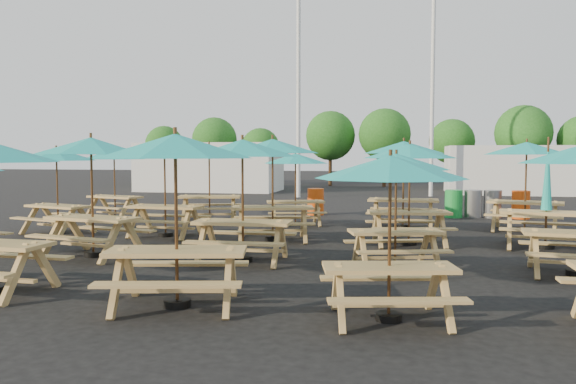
% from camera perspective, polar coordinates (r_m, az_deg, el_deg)
% --- Properties ---
extents(ground, '(120.00, 120.00, 0.00)m').
position_cam_1_polar(ground, '(13.89, -1.23, -4.93)').
color(ground, black).
rests_on(ground, ground).
extents(picnic_unit_2, '(2.57, 2.57, 2.30)m').
position_cam_1_polar(picnic_unit_2, '(16.13, -22.46, 3.09)').
color(picnic_unit_2, tan).
rests_on(picnic_unit_2, ground).
extents(picnic_unit_3, '(2.56, 2.56, 2.31)m').
position_cam_1_polar(picnic_unit_3, '(19.03, -17.25, 3.30)').
color(picnic_unit_3, tan).
rests_on(picnic_unit_3, ground).
extents(picnic_unit_5, '(2.66, 2.66, 2.49)m').
position_cam_1_polar(picnic_unit_5, '(12.19, -19.37, 3.80)').
color(picnic_unit_5, tan).
rests_on(picnic_unit_5, ground).
extents(picnic_unit_6, '(2.28, 2.28, 2.39)m').
position_cam_1_polar(picnic_unit_6, '(14.74, -12.43, 3.56)').
color(picnic_unit_6, tan).
rests_on(picnic_unit_6, ground).
extents(picnic_unit_7, '(2.69, 2.69, 2.46)m').
position_cam_1_polar(picnic_unit_7, '(17.79, -8.02, 3.83)').
color(picnic_unit_7, tan).
rests_on(picnic_unit_7, ground).
extents(picnic_unit_8, '(2.60, 2.60, 2.42)m').
position_cam_1_polar(picnic_unit_8, '(7.81, -11.37, 3.62)').
color(picnic_unit_8, tan).
rests_on(picnic_unit_8, ground).
extents(picnic_unit_9, '(2.27, 2.27, 2.43)m').
position_cam_1_polar(picnic_unit_9, '(10.99, -4.65, 3.77)').
color(picnic_unit_9, tan).
rests_on(picnic_unit_9, ground).
extents(picnic_unit_10, '(2.75, 2.75, 2.52)m').
position_cam_1_polar(picnic_unit_10, '(13.75, -1.58, 4.10)').
color(picnic_unit_10, tan).
rests_on(picnic_unit_10, ground).
extents(picnic_unit_11, '(2.44, 2.44, 2.17)m').
position_cam_1_polar(picnic_unit_11, '(16.83, 0.77, 3.01)').
color(picnic_unit_11, tan).
rests_on(picnic_unit_11, ground).
extents(picnic_unit_12, '(2.28, 2.28, 2.12)m').
position_cam_1_polar(picnic_unit_12, '(7.14, 10.35, 1.56)').
color(picnic_unit_12, tan).
rests_on(picnic_unit_12, ground).
extents(picnic_unit_13, '(2.41, 2.41, 2.15)m').
position_cam_1_polar(picnic_unit_13, '(10.47, 10.93, 2.38)').
color(picnic_unit_13, tan).
rests_on(picnic_unit_13, ground).
extents(picnic_unit_14, '(2.48, 2.48, 2.38)m').
position_cam_1_polar(picnic_unit_14, '(13.35, 12.27, 3.51)').
color(picnic_unit_14, tan).
rests_on(picnic_unit_14, ground).
extents(picnic_unit_15, '(2.35, 2.35, 2.52)m').
position_cam_1_polar(picnic_unit_15, '(16.36, 11.68, 3.98)').
color(picnic_unit_15, tan).
rests_on(picnic_unit_15, ground).
extents(picnic_unit_18, '(2.22, 2.02, 2.51)m').
position_cam_1_polar(picnic_unit_18, '(13.85, 24.78, -1.02)').
color(picnic_unit_18, tan).
rests_on(picnic_unit_18, ground).
extents(picnic_unit_19, '(2.76, 2.76, 2.48)m').
position_cam_1_polar(picnic_unit_19, '(16.71, 23.07, 3.64)').
color(picnic_unit_19, tan).
rests_on(picnic_unit_19, ground).
extents(waste_bin_0, '(0.58, 0.58, 0.93)m').
position_cam_1_polar(waste_bin_0, '(19.74, 2.83, -0.99)').
color(waste_bin_0, '#E14A0D').
rests_on(waste_bin_0, ground).
extents(waste_bin_1, '(0.58, 0.58, 0.93)m').
position_cam_1_polar(waste_bin_1, '(19.69, 16.48, -1.15)').
color(waste_bin_1, green).
rests_on(waste_bin_1, ground).
extents(waste_bin_2, '(0.58, 0.58, 0.93)m').
position_cam_1_polar(waste_bin_2, '(19.88, 18.29, -1.14)').
color(waste_bin_2, gray).
rests_on(waste_bin_2, ground).
extents(waste_bin_3, '(0.58, 0.58, 0.93)m').
position_cam_1_polar(waste_bin_3, '(19.99, 20.07, -1.15)').
color(waste_bin_3, gray).
rests_on(waste_bin_3, ground).
extents(waste_bin_4, '(0.58, 0.58, 0.93)m').
position_cam_1_polar(waste_bin_4, '(20.06, 22.57, -1.20)').
color(waste_bin_4, '#E14A0D').
rests_on(waste_bin_4, ground).
extents(mast_0, '(0.20, 0.20, 12.00)m').
position_cam_1_polar(mast_0, '(28.12, 1.08, 11.75)').
color(mast_0, silver).
rests_on(mast_0, ground).
extents(mast_1, '(0.20, 0.20, 12.00)m').
position_cam_1_polar(mast_1, '(29.69, 14.49, 11.21)').
color(mast_1, silver).
rests_on(mast_1, ground).
extents(event_tent_0, '(8.00, 4.00, 2.80)m').
position_cam_1_polar(event_tent_0, '(33.28, -7.90, 2.54)').
color(event_tent_0, silver).
rests_on(event_tent_0, ground).
extents(event_tent_1, '(7.00, 4.00, 2.60)m').
position_cam_1_polar(event_tent_1, '(32.95, 21.91, 2.11)').
color(event_tent_1, silver).
rests_on(event_tent_1, ground).
extents(tree_0, '(2.80, 2.80, 4.24)m').
position_cam_1_polar(tree_0, '(42.26, -12.46, 4.68)').
color(tree_0, '#382314').
rests_on(tree_0, ground).
extents(tree_1, '(3.11, 3.11, 4.72)m').
position_cam_1_polar(tree_1, '(39.43, -7.48, 5.28)').
color(tree_1, '#382314').
rests_on(tree_1, ground).
extents(tree_2, '(2.59, 2.59, 3.93)m').
position_cam_1_polar(tree_2, '(38.23, -2.81, 4.56)').
color(tree_2, '#382314').
rests_on(tree_2, ground).
extents(tree_3, '(3.36, 3.36, 5.09)m').
position_cam_1_polar(tree_3, '(38.43, 4.32, 5.72)').
color(tree_3, '#382314').
rests_on(tree_3, ground).
extents(tree_4, '(3.41, 3.41, 5.17)m').
position_cam_1_polar(tree_4, '(37.69, 9.78, 5.79)').
color(tree_4, '#382314').
rests_on(tree_4, ground).
extents(tree_5, '(2.94, 2.94, 4.45)m').
position_cam_1_polar(tree_5, '(38.22, 16.31, 4.94)').
color(tree_5, '#382314').
rests_on(tree_5, ground).
extents(tree_6, '(3.38, 3.38, 5.13)m').
position_cam_1_polar(tree_6, '(37.03, 22.78, 5.54)').
color(tree_6, '#382314').
rests_on(tree_6, ground).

